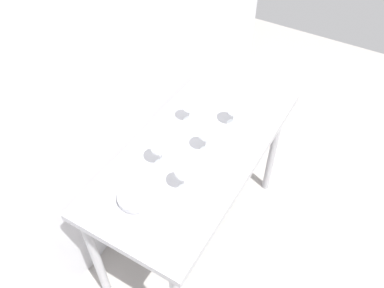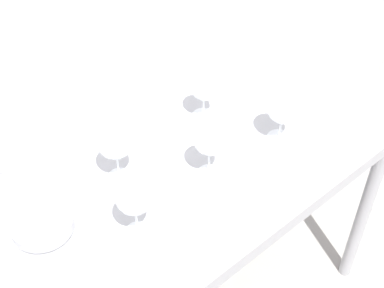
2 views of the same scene
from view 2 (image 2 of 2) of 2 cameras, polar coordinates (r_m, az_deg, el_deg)
name	(u,v)px [view 2 (image 2 of 2)]	position (r m, az deg, el deg)	size (l,w,h in m)	color
steel_counter	(195,187)	(1.69, 0.35, -4.41)	(1.40, 0.65, 0.90)	#A2A2A7
wine_glass_near_left	(134,198)	(1.35, -5.98, -5.57)	(0.09, 0.09, 0.18)	white
wine_glass_far_left	(115,143)	(1.49, -7.93, 0.10)	(0.10, 0.10, 0.18)	white
wine_glass_near_right	(283,109)	(1.63, 9.35, 3.62)	(0.10, 0.10, 0.17)	white
wine_glass_near_center	(210,140)	(1.50, 1.88, 0.37)	(0.09, 0.09, 0.18)	white
wine_glass_far_right	(204,88)	(1.69, 1.25, 5.82)	(0.09, 0.09, 0.16)	white
tasting_sheet_upper	(281,89)	(1.89, 9.11, 5.56)	(0.14, 0.26, 0.00)	white
tasting_bowl	(42,223)	(1.48, -15.18, -7.88)	(0.17, 0.17, 0.04)	#4C4C4C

